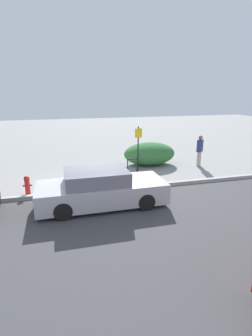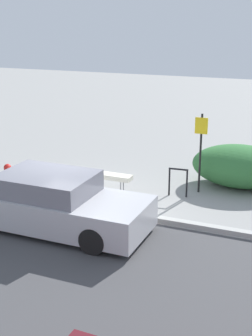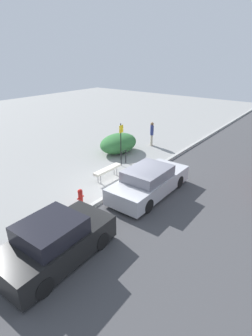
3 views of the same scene
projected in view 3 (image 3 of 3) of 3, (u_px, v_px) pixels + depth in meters
name	position (u px, v px, depth m)	size (l,w,h in m)	color
ground_plane	(124.00, 187.00, 12.95)	(60.00, 60.00, 0.00)	gray
road_strip	(230.00, 225.00, 10.08)	(60.00, 10.00, 0.01)	#424244
curb	(124.00, 186.00, 12.92)	(60.00, 0.20, 0.13)	#A8A8A3
bench	(107.00, 170.00, 13.64)	(1.81, 0.37, 0.60)	gray
bike_rack	(123.00, 156.00, 15.50)	(0.55, 0.10, 0.83)	black
sign_post	(121.00, 138.00, 15.79)	(0.36, 0.08, 2.30)	black
fire_hydrant	(80.00, 197.00, 11.31)	(0.36, 0.22, 0.77)	red
shrub_hedge	(118.00, 143.00, 17.38)	(2.89, 2.00, 1.24)	#337038
pedestrian	(152.00, 133.00, 18.54)	(0.43, 0.40, 1.69)	#B7AD99
parked_car_near	(149.00, 182.00, 12.15)	(4.54, 1.85, 1.35)	black
parked_car_far	(55.00, 242.00, 8.20)	(3.88, 1.91, 1.47)	black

